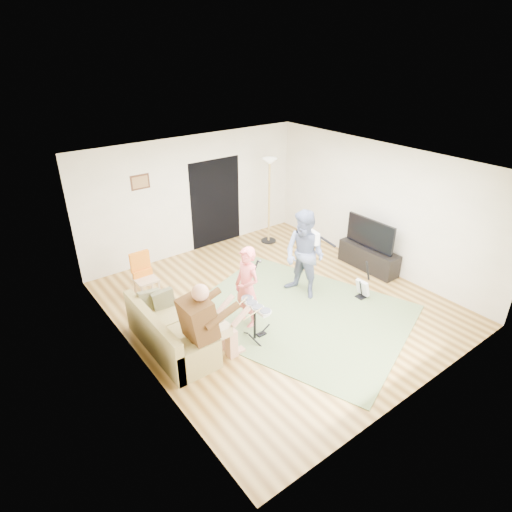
{
  "coord_description": "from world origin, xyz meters",
  "views": [
    {
      "loc": [
        -4.5,
        -5.29,
        4.55
      ],
      "look_at": [
        -0.27,
        0.3,
        0.97
      ],
      "focal_mm": 30.0,
      "sensor_mm": 36.0,
      "label": 1
    }
  ],
  "objects_px": {
    "guitarist": "(304,255)",
    "guitar_spare": "(363,287)",
    "dining_chair": "(146,283)",
    "drum_kit": "(255,324)",
    "television": "(370,233)",
    "sofa": "(167,336)",
    "tv_cabinet": "(368,258)",
    "singer": "(247,287)",
    "torchiere_lamp": "(269,186)"
  },
  "relations": [
    {
      "from": "guitar_spare",
      "to": "tv_cabinet",
      "type": "relative_size",
      "value": 0.57
    },
    {
      "from": "singer",
      "to": "television",
      "type": "height_order",
      "value": "singer"
    },
    {
      "from": "guitarist",
      "to": "television",
      "type": "xyz_separation_m",
      "value": [
        1.85,
        -0.06,
        -0.03
      ]
    },
    {
      "from": "drum_kit",
      "to": "guitarist",
      "type": "distance_m",
      "value": 1.79
    },
    {
      "from": "tv_cabinet",
      "to": "television",
      "type": "bearing_deg",
      "value": 180.0
    },
    {
      "from": "dining_chair",
      "to": "tv_cabinet",
      "type": "xyz_separation_m",
      "value": [
        4.41,
        -1.79,
        -0.09
      ]
    },
    {
      "from": "tv_cabinet",
      "to": "torchiere_lamp",
      "type": "bearing_deg",
      "value": 109.97
    },
    {
      "from": "drum_kit",
      "to": "singer",
      "type": "height_order",
      "value": "singer"
    },
    {
      "from": "singer",
      "to": "guitarist",
      "type": "distance_m",
      "value": 1.45
    },
    {
      "from": "drum_kit",
      "to": "guitar_spare",
      "type": "xyz_separation_m",
      "value": [
        2.46,
        -0.24,
        -0.08
      ]
    },
    {
      "from": "torchiere_lamp",
      "to": "television",
      "type": "xyz_separation_m",
      "value": [
        0.83,
        -2.42,
        -0.59
      ]
    },
    {
      "from": "television",
      "to": "guitarist",
      "type": "bearing_deg",
      "value": 178.18
    },
    {
      "from": "drum_kit",
      "to": "television",
      "type": "distance_m",
      "value": 3.53
    },
    {
      "from": "guitar_spare",
      "to": "television",
      "type": "relative_size",
      "value": 0.66
    },
    {
      "from": "drum_kit",
      "to": "guitarist",
      "type": "height_order",
      "value": "guitarist"
    },
    {
      "from": "guitar_spare",
      "to": "tv_cabinet",
      "type": "xyz_separation_m",
      "value": [
        1.04,
        0.73,
        0.02
      ]
    },
    {
      "from": "singer",
      "to": "tv_cabinet",
      "type": "bearing_deg",
      "value": 87.24
    },
    {
      "from": "drum_kit",
      "to": "dining_chair",
      "type": "relative_size",
      "value": 0.74
    },
    {
      "from": "guitarist",
      "to": "singer",
      "type": "bearing_deg",
      "value": -96.38
    },
    {
      "from": "tv_cabinet",
      "to": "television",
      "type": "height_order",
      "value": "television"
    },
    {
      "from": "singer",
      "to": "guitar_spare",
      "type": "distance_m",
      "value": 2.45
    },
    {
      "from": "drum_kit",
      "to": "singer",
      "type": "distance_m",
      "value": 0.64
    },
    {
      "from": "sofa",
      "to": "torchiere_lamp",
      "type": "bearing_deg",
      "value": 30.1
    },
    {
      "from": "guitarist",
      "to": "guitar_spare",
      "type": "bearing_deg",
      "value": 36.08
    },
    {
      "from": "drum_kit",
      "to": "dining_chair",
      "type": "xyz_separation_m",
      "value": [
        -0.91,
        2.29,
        0.03
      ]
    },
    {
      "from": "guitar_spare",
      "to": "television",
      "type": "height_order",
      "value": "television"
    },
    {
      "from": "guitarist",
      "to": "dining_chair",
      "type": "bearing_deg",
      "value": -135.66
    },
    {
      "from": "guitarist",
      "to": "guitar_spare",
      "type": "xyz_separation_m",
      "value": [
        0.85,
        -0.79,
        -0.65
      ]
    },
    {
      "from": "guitarist",
      "to": "dining_chair",
      "type": "xyz_separation_m",
      "value": [
        -2.52,
        1.73,
        -0.54
      ]
    },
    {
      "from": "singer",
      "to": "dining_chair",
      "type": "distance_m",
      "value": 2.18
    },
    {
      "from": "sofa",
      "to": "guitarist",
      "type": "bearing_deg",
      "value": -1.87
    },
    {
      "from": "dining_chair",
      "to": "television",
      "type": "relative_size",
      "value": 0.79
    },
    {
      "from": "torchiere_lamp",
      "to": "television",
      "type": "distance_m",
      "value": 2.62
    },
    {
      "from": "singer",
      "to": "television",
      "type": "bearing_deg",
      "value": 87.26
    },
    {
      "from": "guitar_spare",
      "to": "torchiere_lamp",
      "type": "distance_m",
      "value": 3.38
    },
    {
      "from": "drum_kit",
      "to": "guitar_spare",
      "type": "relative_size",
      "value": 0.89
    },
    {
      "from": "torchiere_lamp",
      "to": "guitar_spare",
      "type": "bearing_deg",
      "value": -92.99
    },
    {
      "from": "guitarist",
      "to": "television",
      "type": "bearing_deg",
      "value": 77.08
    },
    {
      "from": "sofa",
      "to": "tv_cabinet",
      "type": "xyz_separation_m",
      "value": [
        4.78,
        -0.15,
        -0.0
      ]
    },
    {
      "from": "guitar_spare",
      "to": "dining_chair",
      "type": "bearing_deg",
      "value": 143.17
    },
    {
      "from": "guitarist",
      "to": "dining_chair",
      "type": "height_order",
      "value": "guitarist"
    },
    {
      "from": "sofa",
      "to": "tv_cabinet",
      "type": "relative_size",
      "value": 1.33
    },
    {
      "from": "guitarist",
      "to": "drum_kit",
      "type": "bearing_deg",
      "value": -81.98
    },
    {
      "from": "sofa",
      "to": "guitarist",
      "type": "relative_size",
      "value": 1.06
    },
    {
      "from": "guitarist",
      "to": "tv_cabinet",
      "type": "distance_m",
      "value": 2.0
    },
    {
      "from": "guitar_spare",
      "to": "television",
      "type": "bearing_deg",
      "value": 36.46
    },
    {
      "from": "drum_kit",
      "to": "guitarist",
      "type": "xyz_separation_m",
      "value": [
        1.6,
        0.56,
        0.57
      ]
    },
    {
      "from": "singer",
      "to": "guitar_spare",
      "type": "bearing_deg",
      "value": 69.87
    },
    {
      "from": "sofa",
      "to": "drum_kit",
      "type": "distance_m",
      "value": 1.44
    },
    {
      "from": "guitar_spare",
      "to": "television",
      "type": "xyz_separation_m",
      "value": [
        0.99,
        0.73,
        0.62
      ]
    }
  ]
}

